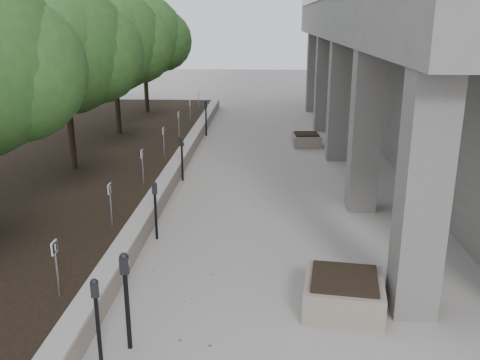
% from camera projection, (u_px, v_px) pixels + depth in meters
% --- Properties ---
extents(ground, '(90.00, 90.00, 0.00)m').
position_uv_depth(ground, '(201.00, 339.00, 7.96)').
color(ground, '#9C9690').
rests_on(ground, ground).
extents(retaining_wall, '(0.39, 26.00, 0.50)m').
position_uv_depth(retaining_wall, '(178.00, 165.00, 16.57)').
color(retaining_wall, gray).
rests_on(retaining_wall, ground).
extents(planting_bed, '(7.00, 26.00, 0.40)m').
position_uv_depth(planting_bed, '(65.00, 165.00, 16.76)').
color(planting_bed, black).
rests_on(planting_bed, ground).
extents(crabapple_tree_3, '(4.60, 4.00, 5.44)m').
position_uv_depth(crabapple_tree_3, '(66.00, 76.00, 14.91)').
color(crabapple_tree_3, '#254F1E').
rests_on(crabapple_tree_3, planting_bed).
extents(crabapple_tree_4, '(4.60, 4.00, 5.44)m').
position_uv_depth(crabapple_tree_4, '(115.00, 62.00, 19.69)').
color(crabapple_tree_4, '#254F1E').
rests_on(crabapple_tree_4, planting_bed).
extents(crabapple_tree_5, '(4.60, 4.00, 5.44)m').
position_uv_depth(crabapple_tree_5, '(144.00, 54.00, 24.46)').
color(crabapple_tree_5, '#254F1E').
rests_on(crabapple_tree_5, planting_bed).
extents(parking_sign_2, '(0.04, 0.22, 0.96)m').
position_uv_depth(parking_sign_2, '(57.00, 269.00, 8.30)').
color(parking_sign_2, black).
rests_on(parking_sign_2, planting_bed).
extents(parking_sign_3, '(0.04, 0.22, 0.96)m').
position_uv_depth(parking_sign_3, '(111.00, 205.00, 11.16)').
color(parking_sign_3, black).
rests_on(parking_sign_3, planting_bed).
extents(parking_sign_4, '(0.04, 0.22, 0.96)m').
position_uv_depth(parking_sign_4, '(143.00, 167.00, 14.02)').
color(parking_sign_4, black).
rests_on(parking_sign_4, planting_bed).
extents(parking_sign_5, '(0.04, 0.22, 0.96)m').
position_uv_depth(parking_sign_5, '(164.00, 142.00, 16.89)').
color(parking_sign_5, black).
rests_on(parking_sign_5, planting_bed).
extents(parking_sign_6, '(0.04, 0.22, 0.96)m').
position_uv_depth(parking_sign_6, '(179.00, 124.00, 19.75)').
color(parking_sign_6, black).
rests_on(parking_sign_6, planting_bed).
extents(parking_sign_7, '(0.04, 0.22, 0.96)m').
position_uv_depth(parking_sign_7, '(190.00, 111.00, 22.61)').
color(parking_sign_7, black).
rests_on(parking_sign_7, planting_bed).
extents(parking_sign_8, '(0.04, 0.22, 0.96)m').
position_uv_depth(parking_sign_8, '(199.00, 101.00, 25.48)').
color(parking_sign_8, black).
rests_on(parking_sign_8, planting_bed).
extents(parking_meter_1, '(0.15, 0.12, 1.32)m').
position_uv_depth(parking_meter_1, '(98.00, 321.00, 7.26)').
color(parking_meter_1, black).
rests_on(parking_meter_1, ground).
extents(parking_meter_2, '(0.17, 0.13, 1.55)m').
position_uv_depth(parking_meter_2, '(127.00, 302.00, 7.54)').
color(parking_meter_2, black).
rests_on(parking_meter_2, ground).
extents(parking_meter_3, '(0.15, 0.13, 1.34)m').
position_uv_depth(parking_meter_3, '(156.00, 211.00, 11.42)').
color(parking_meter_3, black).
rests_on(parking_meter_3, ground).
extents(parking_meter_4, '(0.16, 0.13, 1.35)m').
position_uv_depth(parking_meter_4, '(182.00, 159.00, 15.63)').
color(parking_meter_4, black).
rests_on(parking_meter_4, ground).
extents(parking_meter_5, '(0.15, 0.11, 1.49)m').
position_uv_depth(parking_meter_5, '(206.00, 118.00, 21.71)').
color(parking_meter_5, black).
rests_on(parking_meter_5, ground).
extents(planter_front, '(1.46, 1.46, 0.60)m').
position_uv_depth(planter_front, '(344.00, 293.00, 8.72)').
color(planter_front, gray).
rests_on(planter_front, ground).
extents(planter_back, '(1.13, 1.13, 0.49)m').
position_uv_depth(planter_back, '(306.00, 140.00, 20.10)').
color(planter_back, gray).
rests_on(planter_back, ground).
extents(berry_scatter, '(3.30, 14.10, 0.02)m').
position_uv_depth(berry_scatter, '(222.00, 219.00, 12.74)').
color(berry_scatter, maroon).
rests_on(berry_scatter, ground).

